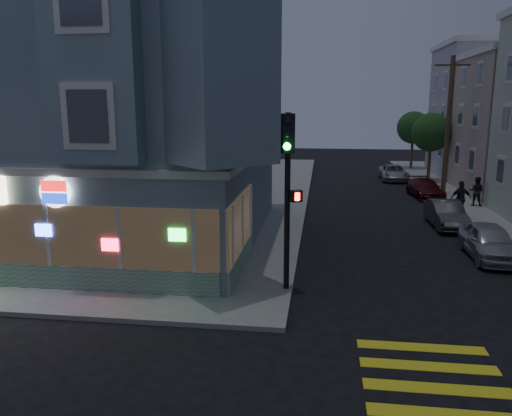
% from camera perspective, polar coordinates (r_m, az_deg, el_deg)
% --- Properties ---
extents(ground, '(120.00, 120.00, 0.00)m').
position_cam_1_polar(ground, '(12.77, -11.54, -16.97)').
color(ground, black).
rests_on(ground, ground).
extents(sidewalk_nw, '(33.00, 42.00, 0.15)m').
position_cam_1_polar(sidewalk_nw, '(38.24, -19.54, 2.06)').
color(sidewalk_nw, gray).
rests_on(sidewalk_nw, ground).
extents(corner_building, '(14.60, 14.60, 11.40)m').
position_cam_1_polar(corner_building, '(23.68, -17.34, 10.60)').
color(corner_building, slate).
rests_on(corner_building, sidewalk_nw).
extents(utility_pole, '(2.20, 0.30, 9.00)m').
position_cam_1_polar(utility_pole, '(35.50, 21.10, 8.92)').
color(utility_pole, '#4C3826').
rests_on(utility_pole, sidewalk_ne).
extents(street_tree_near, '(3.00, 3.00, 5.30)m').
position_cam_1_polar(street_tree_near, '(41.44, 19.39, 8.15)').
color(street_tree_near, '#4C3826').
rests_on(street_tree_near, sidewalk_ne).
extents(street_tree_far, '(3.00, 3.00, 5.30)m').
position_cam_1_polar(street_tree_far, '(49.29, 17.54, 8.74)').
color(street_tree_far, '#4C3826').
rests_on(street_tree_far, sidewalk_ne).
extents(pedestrian_a, '(1.03, 0.94, 1.73)m').
position_cam_1_polar(pedestrian_a, '(32.41, 23.87, 1.76)').
color(pedestrian_a, black).
rests_on(pedestrian_a, sidewalk_ne).
extents(pedestrian_b, '(1.19, 0.64, 1.92)m').
position_cam_1_polar(pedestrian_b, '(28.93, 22.36, 0.98)').
color(pedestrian_b, black).
rests_on(pedestrian_b, sidewalk_ne).
extents(parked_car_a, '(1.69, 4.14, 1.41)m').
position_cam_1_polar(parked_car_a, '(22.07, 25.11, -3.49)').
color(parked_car_a, '#ACAFB4').
rests_on(parked_car_a, ground).
extents(parked_car_b, '(1.49, 4.08, 1.34)m').
position_cam_1_polar(parked_car_b, '(26.82, 20.89, -0.66)').
color(parked_car_b, '#3A3C3F').
rests_on(parked_car_b, ground).
extents(parked_car_c, '(2.15, 4.37, 1.22)m').
position_cam_1_polar(parked_car_c, '(34.93, 18.79, 2.13)').
color(parked_car_c, '#4F1218').
rests_on(parked_car_c, ground).
extents(parked_car_d, '(2.09, 4.51, 1.25)m').
position_cam_1_polar(parked_car_d, '(42.12, 15.44, 3.91)').
color(parked_car_d, '#ABB1B6').
rests_on(parked_car_d, ground).
extents(traffic_signal, '(0.73, 0.64, 5.70)m').
position_cam_1_polar(traffic_signal, '(15.57, 3.68, 4.04)').
color(traffic_signal, black).
rests_on(traffic_signal, sidewalk_nw).
extents(fire_hydrant, '(0.45, 0.26, 0.77)m').
position_cam_1_polar(fire_hydrant, '(23.99, 25.44, -2.72)').
color(fire_hydrant, white).
rests_on(fire_hydrant, sidewalk_ne).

